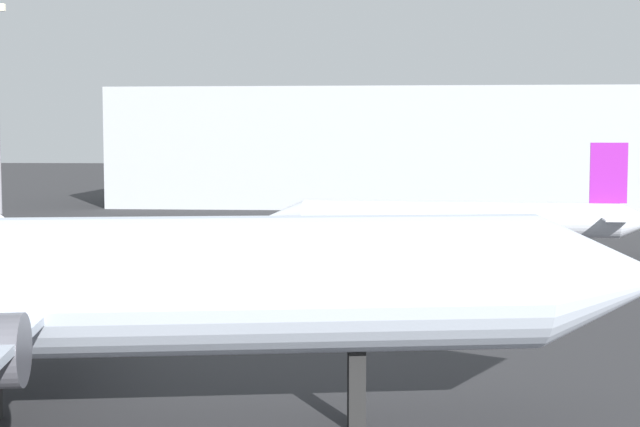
% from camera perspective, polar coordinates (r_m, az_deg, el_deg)
% --- Properties ---
extents(airplane_at_gate, '(39.72, 24.82, 13.21)m').
position_cam_1_polar(airplane_at_gate, '(29.36, -17.68, -4.25)').
color(airplane_at_gate, '#B2BCCC').
rests_on(airplane_at_gate, ground_plane).
extents(airplane_far_left, '(28.94, 26.42, 8.46)m').
position_cam_1_polar(airplane_far_left, '(72.00, 8.46, -0.31)').
color(airplane_far_left, silver).
rests_on(airplane_far_left, ground_plane).
extents(terminal_building, '(91.86, 25.11, 14.93)m').
position_cam_1_polar(terminal_building, '(127.67, 9.17, 3.91)').
color(terminal_building, '#999EA3').
rests_on(terminal_building, ground_plane).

